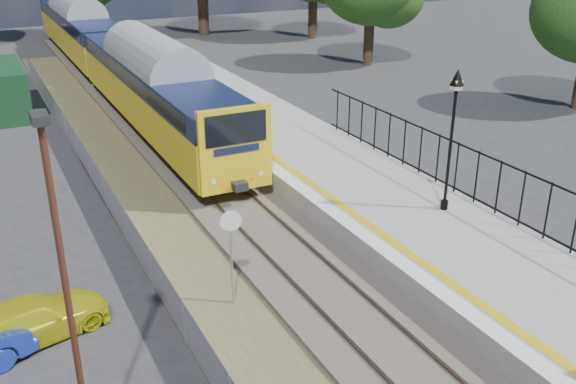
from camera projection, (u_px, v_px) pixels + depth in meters
track_bed at (238, 222)px, 21.91m from camera, size 5.90×80.00×0.29m
platform at (380, 205)px, 22.32m from camera, size 5.00×70.00×0.90m
platform_edge at (329, 204)px, 21.29m from camera, size 0.90×70.00×0.01m
victorian_lamp_north at (454, 108)px, 19.62m from camera, size 0.44×0.44×4.60m
palisade_fence at (569, 220)px, 17.99m from camera, size 0.12×26.00×2.00m
wire_fence at (112, 203)px, 22.10m from camera, size 0.06×52.00×1.20m
train at (109, 50)px, 39.04m from camera, size 2.82×40.83×3.51m
speed_sign at (231, 242)px, 16.59m from camera, size 0.56×0.15×2.81m
carpark_lamp at (66, 286)px, 10.67m from camera, size 0.25×0.50×6.95m
car_yellow at (33, 319)px, 15.75m from camera, size 4.04×2.49×1.09m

